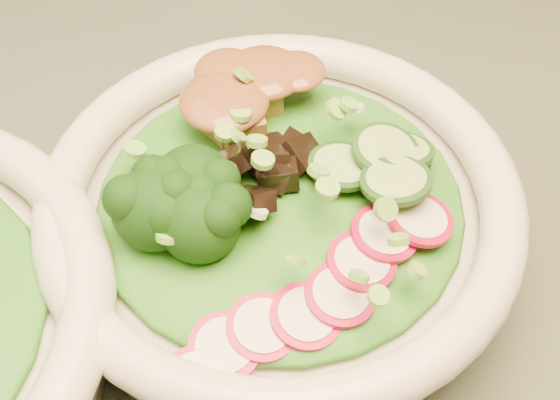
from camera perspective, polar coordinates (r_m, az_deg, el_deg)
dining_table at (r=0.69m, az=13.92°, el=-1.34°), size 1.20×0.80×0.75m
salad_bowl at (r=0.47m, az=-0.00°, el=-1.59°), size 0.29×0.29×0.08m
lettuce_bed at (r=0.45m, az=-0.00°, el=0.08°), size 0.22×0.22×0.03m
broccoli_florets at (r=0.43m, az=-8.19°, el=-1.07°), size 0.09×0.08×0.05m
radish_slices at (r=0.41m, az=3.84°, el=-6.46°), size 0.12×0.05×0.02m
cucumber_slices at (r=0.46m, az=8.07°, el=3.28°), size 0.08×0.08×0.04m
mushroom_heap at (r=0.45m, az=-0.57°, el=2.49°), size 0.08×0.08×0.04m
tofu_cubes at (r=0.49m, az=-2.57°, el=6.79°), size 0.10×0.07×0.04m
peanut_sauce at (r=0.48m, az=-2.62°, el=7.98°), size 0.07×0.06×0.02m
scallion_garnish at (r=0.43m, az=-0.00°, el=2.24°), size 0.20×0.20×0.03m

